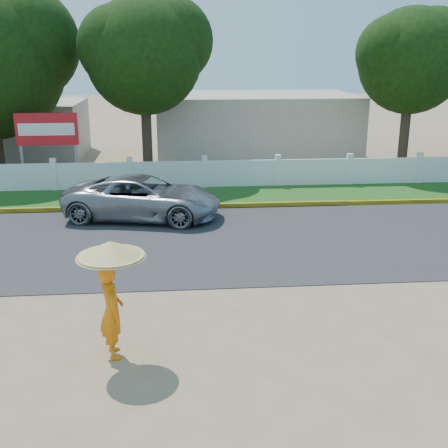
# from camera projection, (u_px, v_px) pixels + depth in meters

# --- Properties ---
(ground) EXTENTS (120.00, 120.00, 0.00)m
(ground) POSITION_uv_depth(u_px,v_px,m) (232.00, 308.00, 12.31)
(ground) COLOR #9E8460
(ground) RESTS_ON ground
(road) EXTENTS (60.00, 7.00, 0.02)m
(road) POSITION_uv_depth(u_px,v_px,m) (217.00, 240.00, 16.59)
(road) COLOR #38383A
(road) RESTS_ON ground
(grass_verge) EXTENTS (60.00, 3.50, 0.03)m
(grass_verge) POSITION_uv_depth(u_px,v_px,m) (207.00, 196.00, 21.58)
(grass_verge) COLOR #2D601E
(grass_verge) RESTS_ON ground
(curb) EXTENTS (40.00, 0.18, 0.16)m
(curb) POSITION_uv_depth(u_px,v_px,m) (209.00, 206.00, 19.94)
(curb) COLOR yellow
(curb) RESTS_ON ground
(fence) EXTENTS (40.00, 0.10, 1.10)m
(fence) POSITION_uv_depth(u_px,v_px,m) (205.00, 174.00, 22.79)
(fence) COLOR silver
(fence) RESTS_ON ground
(building_near) EXTENTS (10.00, 6.00, 3.20)m
(building_near) POSITION_uv_depth(u_px,v_px,m) (255.00, 126.00, 29.19)
(building_near) COLOR #B7AD99
(building_near) RESTS_ON ground
(building_far) EXTENTS (8.00, 5.00, 2.80)m
(building_far) POSITION_uv_depth(u_px,v_px,m) (5.00, 130.00, 29.14)
(building_far) COLOR #B7AD99
(building_far) RESTS_ON ground
(vehicle) EXTENTS (5.51, 3.38, 1.43)m
(vehicle) POSITION_uv_depth(u_px,v_px,m) (143.00, 198.00, 18.58)
(vehicle) COLOR gray
(vehicle) RESTS_ON ground
(monk_with_parasol) EXTENTS (1.23, 1.23, 2.23)m
(monk_with_parasol) POSITION_uv_depth(u_px,v_px,m) (111.00, 282.00, 9.98)
(monk_with_parasol) COLOR orange
(monk_with_parasol) RESTS_ON ground
(billboard) EXTENTS (2.50, 0.13, 2.95)m
(billboard) POSITION_uv_depth(u_px,v_px,m) (47.00, 133.00, 22.84)
(billboard) COLOR gray
(billboard) RESTS_ON ground
(tree_row) EXTENTS (32.50, 7.41, 8.54)m
(tree_row) POSITION_uv_depth(u_px,v_px,m) (195.00, 61.00, 24.50)
(tree_row) COLOR #473828
(tree_row) RESTS_ON ground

